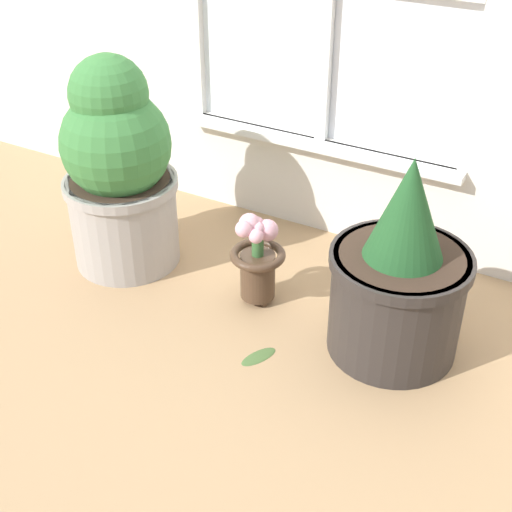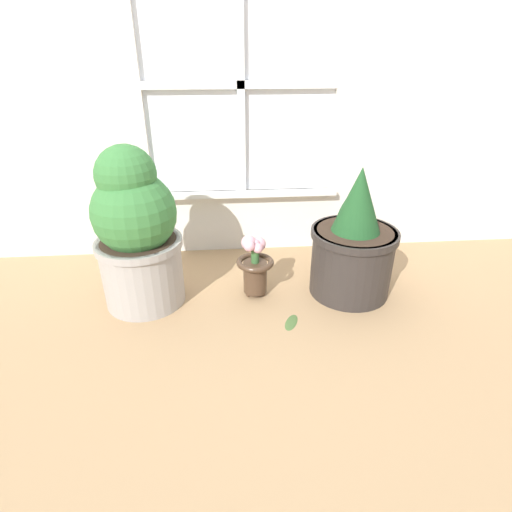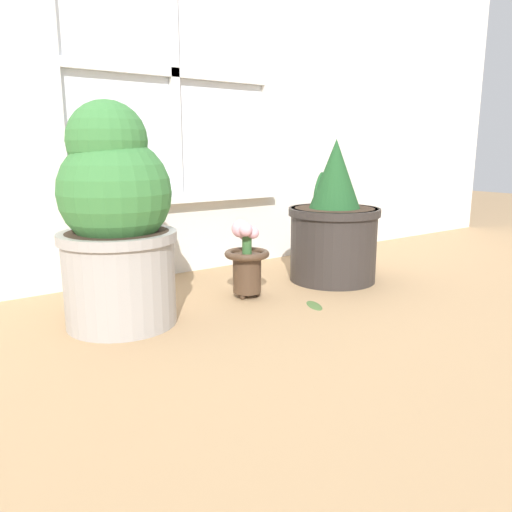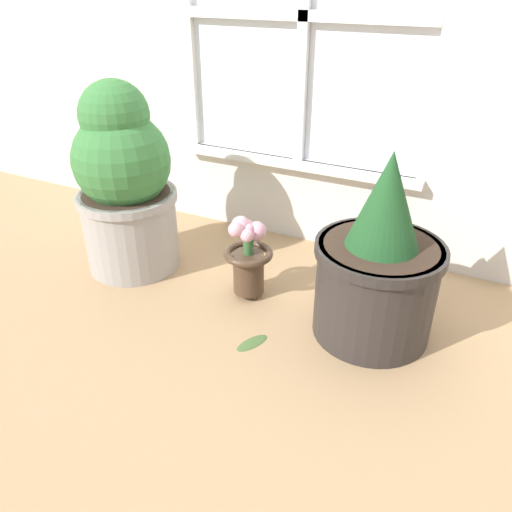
% 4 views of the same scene
% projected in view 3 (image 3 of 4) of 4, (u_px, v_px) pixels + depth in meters
% --- Properties ---
extents(ground_plane, '(10.00, 10.00, 0.00)m').
position_uv_depth(ground_plane, '(272.00, 311.00, 1.65)').
color(ground_plane, tan).
extents(potted_plant_left, '(0.35, 0.35, 0.66)m').
position_uv_depth(potted_plant_left, '(116.00, 221.00, 1.47)').
color(potted_plant_left, '#9E9993').
rests_on(potted_plant_left, ground_plane).
extents(potted_plant_right, '(0.37, 0.37, 0.56)m').
position_uv_depth(potted_plant_right, '(334.00, 226.00, 2.00)').
color(potted_plant_right, '#2D2826').
rests_on(potted_plant_right, ground_plane).
extents(flower_vase, '(0.16, 0.16, 0.28)m').
position_uv_depth(flower_vase, '(246.00, 257.00, 1.78)').
color(flower_vase, '#473323').
rests_on(flower_vase, ground_plane).
extents(fallen_leaf, '(0.08, 0.12, 0.01)m').
position_uv_depth(fallen_leaf, '(314.00, 305.00, 1.71)').
color(fallen_leaf, '#476633').
rests_on(fallen_leaf, ground_plane).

